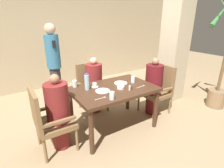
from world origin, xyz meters
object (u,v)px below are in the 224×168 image
Objects in this scene: water_bottle at (87,82)px; glass_tall_near at (75,84)px; plate_main_left at (103,91)px; diner_in_right_chair at (153,86)px; diner_in_far_chair at (94,85)px; glass_tall_mid at (133,79)px; standing_host at (54,62)px; plate_main_right at (121,83)px; chair_left_side at (48,119)px; teacup_with_saucer at (95,85)px; glass_tall_far at (112,96)px; chair_right_side at (158,88)px; bowl_small at (121,87)px; diner_in_left_chair at (58,112)px; chair_far_side at (91,86)px; potted_palm at (222,70)px.

glass_tall_near is at bearing 119.08° from water_bottle.
glass_tall_near reaches higher than plate_main_left.
glass_tall_near is at bearing 165.52° from diner_in_right_chair.
glass_tall_near is (-0.12, 0.21, -0.07)m from water_bottle.
glass_tall_mid is at bearing -57.70° from diner_in_far_chair.
diner_in_right_chair is 2.12m from standing_host.
plate_main_right is 1.98× the size of glass_tall_mid.
chair_left_side is 0.85× the size of diner_in_far_chair.
plate_main_left is at bearing -175.04° from glass_tall_mid.
standing_host is (-1.43, 1.52, 0.35)m from diner_in_right_chair.
diner_in_far_chair is 0.58m from teacup_with_saucer.
standing_host is (0.54, 1.52, 0.42)m from chair_left_side.
glass_tall_near is 0.77m from glass_tall_far.
standing_host is at bearing 117.38° from plate_main_right.
chair_left_side is 0.55× the size of standing_host.
plate_main_right is at bearing 43.72° from glass_tall_far.
diner_in_far_chair is (1.06, 0.69, 0.07)m from chair_left_side.
diner_in_right_chair is at bearing 180.00° from chair_right_side.
standing_host reaches higher than plate_main_left.
glass_tall_far is at bearing -164.99° from chair_right_side.
bowl_small is at bearing -84.79° from diner_in_far_chair.
glass_tall_far is at bearing -103.81° from diner_in_far_chair.
standing_host is 1.73m from bowl_small.
plate_main_right is at bearing 53.49° from bowl_small.
diner_in_right_chair reaches higher than glass_tall_mid.
diner_in_right_chair is at bearing 0.00° from diner_in_left_chair.
chair_far_side is (1.06, 0.84, 0.00)m from chair_left_side.
teacup_with_saucer is at bearing 88.05° from glass_tall_far.
diner_in_right_chair is (1.83, 0.00, -0.00)m from diner_in_left_chair.
chair_right_side is at bearing -2.19° from glass_tall_mid.
diner_in_right_chair reaches higher than glass_tall_far.
plate_main_right is 1.79× the size of teacup_with_saucer.
plate_main_left is (0.84, -0.03, 0.24)m from chair_left_side.
diner_in_left_chair is at bearing 0.00° from chair_left_side.
chair_far_side is 1.25m from glass_tall_far.
chair_far_side is 0.76m from glass_tall_near.
glass_tall_far is at bearing -70.44° from glass_tall_near.
plate_main_left is 1.98× the size of glass_tall_far.
diner_in_left_chair is 1.24m from chair_far_side.
diner_in_right_chair is 0.54m from glass_tall_mid.
plate_main_left is at bearing -85.60° from teacup_with_saucer.
chair_right_side is at bearing -13.19° from glass_tall_near.
chair_left_side is at bearing 170.64° from potted_palm.
plate_main_left is 0.83× the size of water_bottle.
chair_far_side is at bearing 42.45° from glass_tall_near.
diner_in_far_chair is 0.65m from glass_tall_near.
water_bottle is at bearing -120.00° from chair_far_side.
potted_palm is 2.93m from glass_tall_near.
teacup_with_saucer is 0.19m from water_bottle.
glass_tall_mid is at bearing -20.19° from glass_tall_near.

